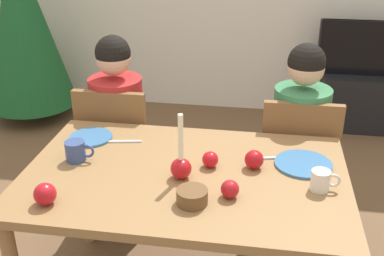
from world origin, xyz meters
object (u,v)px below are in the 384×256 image
(candle_centerpiece, at_px, (181,165))
(plate_right, at_px, (303,164))
(apple_by_right_mug, at_px, (210,159))
(mug_left, at_px, (76,151))
(person_right_child, at_px, (297,150))
(bowl_walnuts, at_px, (192,197))
(person_left_child, at_px, (119,137))
(apple_by_left_plate, at_px, (45,194))
(apple_near_candle, at_px, (230,189))
(chair_right, at_px, (297,162))
(tv_stand, at_px, (358,100))
(chair_left, at_px, (118,148))
(mug_right, at_px, (321,180))
(christmas_tree, at_px, (22,23))
(plate_left, at_px, (91,137))
(dining_table, at_px, (185,189))
(apple_far_edge, at_px, (254,160))
(tv, at_px, (366,48))

(candle_centerpiece, height_order, plate_right, candle_centerpiece)
(apple_by_right_mug, bearing_deg, mug_left, -176.55)
(person_right_child, bearing_deg, bowl_walnuts, -117.68)
(person_left_child, bearing_deg, apple_by_left_plate, -89.30)
(person_left_child, bearing_deg, candle_centerpiece, -54.20)
(person_right_child, bearing_deg, apple_near_candle, -111.36)
(person_left_child, bearing_deg, plate_right, -26.02)
(person_right_child, height_order, candle_centerpiece, person_right_child)
(mug_left, xyz_separation_m, bowl_walnuts, (0.57, -0.26, -0.02))
(chair_right, height_order, tv_stand, chair_right)
(tv_stand, height_order, mug_left, mug_left)
(person_right_child, distance_m, apple_by_left_plate, 1.41)
(chair_left, height_order, mug_right, chair_left)
(christmas_tree, xyz_separation_m, bowl_walnuts, (1.83, -2.27, -0.09))
(chair_right, height_order, apple_by_right_mug, chair_right)
(plate_right, distance_m, apple_near_candle, 0.43)
(plate_left, height_order, apple_near_candle, apple_near_candle)
(candle_centerpiece, distance_m, plate_left, 0.59)
(dining_table, distance_m, apple_near_candle, 0.29)
(plate_right, relative_size, apple_far_edge, 3.03)
(apple_far_edge, bearing_deg, christmas_tree, 136.40)
(apple_by_left_plate, bearing_deg, tv_stand, 58.08)
(plate_left, bearing_deg, apple_near_candle, -29.67)
(chair_right, height_order, christmas_tree, christmas_tree)
(chair_right, bearing_deg, tv_stand, 69.89)
(bowl_walnuts, height_order, apple_by_left_plate, apple_by_left_plate)
(person_left_child, bearing_deg, apple_far_edge, -34.86)
(tv_stand, xyz_separation_m, apple_by_right_mug, (-1.04, -2.23, 0.55))
(plate_left, relative_size, apple_far_edge, 2.52)
(christmas_tree, height_order, plate_left, christmas_tree)
(plate_right, relative_size, apple_by_left_plate, 2.88)
(tv, relative_size, bowl_walnuts, 6.42)
(person_right_child, relative_size, apple_far_edge, 13.89)
(chair_right, height_order, person_right_child, person_right_child)
(apple_near_candle, relative_size, apple_by_left_plate, 0.84)
(plate_left, height_order, apple_by_right_mug, apple_by_right_mug)
(plate_right, bearing_deg, apple_by_right_mug, -169.13)
(person_right_child, xyz_separation_m, mug_right, (0.05, -0.69, 0.22))
(dining_table, distance_m, christmas_tree, 2.71)
(person_right_child, distance_m, candle_centerpiece, 0.90)
(apple_far_edge, bearing_deg, apple_by_left_plate, -152.72)
(apple_by_right_mug, bearing_deg, mug_right, -13.84)
(tv, xyz_separation_m, plate_right, (-0.63, -2.15, 0.05))
(plate_right, bearing_deg, tv, 73.68)
(plate_left, bearing_deg, tv_stand, 51.02)
(person_left_child, height_order, mug_left, person_left_child)
(chair_right, distance_m, tv, 1.81)
(christmas_tree, distance_m, candle_centerpiece, 2.73)
(person_left_child, bearing_deg, dining_table, -51.90)
(chair_left, relative_size, apple_by_left_plate, 10.16)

